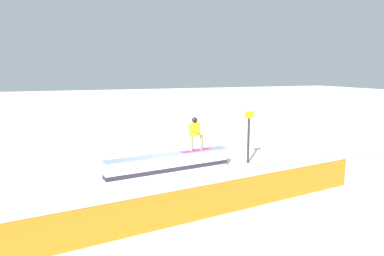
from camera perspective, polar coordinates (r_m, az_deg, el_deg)
ground_plane at (r=13.72m, az=-3.79°, el=-7.42°), size 120.00×120.00×0.00m
grind_box at (r=13.62m, az=-3.80°, el=-6.02°), size 5.19×1.27×0.76m
snowboarder at (r=13.87m, az=0.51°, el=-0.79°), size 1.44×0.66×1.38m
safety_fence at (r=9.72m, az=4.03°, el=-11.77°), size 10.64×1.55×0.94m
trail_marker at (r=15.00m, az=9.35°, el=-1.29°), size 0.40×0.10×2.28m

